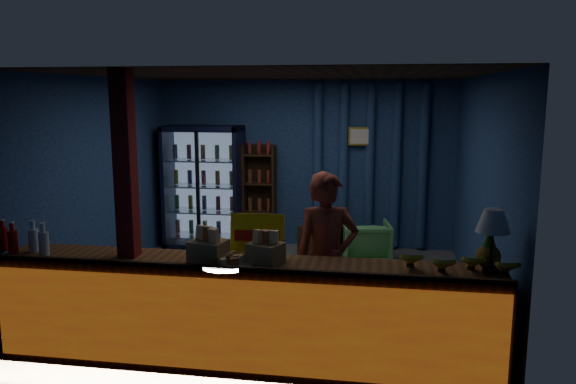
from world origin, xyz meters
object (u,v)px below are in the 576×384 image
(shopkeeper, at_px, (327,260))
(table_lamp, at_px, (493,223))
(pastry_tray, at_px, (227,261))
(green_chair, at_px, (366,243))

(shopkeeper, bearing_deg, table_lamp, -37.71)
(shopkeeper, relative_size, pastry_tray, 3.31)
(green_chair, xyz_separation_m, table_lamp, (1.06, -3.19, 1.06))
(table_lamp, bearing_deg, green_chair, 108.39)
(pastry_tray, bearing_deg, shopkeeper, 38.75)
(pastry_tray, bearing_deg, green_chair, 71.35)
(shopkeeper, xyz_separation_m, green_chair, (0.32, 2.65, -0.53))
(green_chair, bearing_deg, pastry_tray, 62.81)
(shopkeeper, bearing_deg, pastry_tray, -157.59)
(shopkeeper, height_order, table_lamp, shopkeeper)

